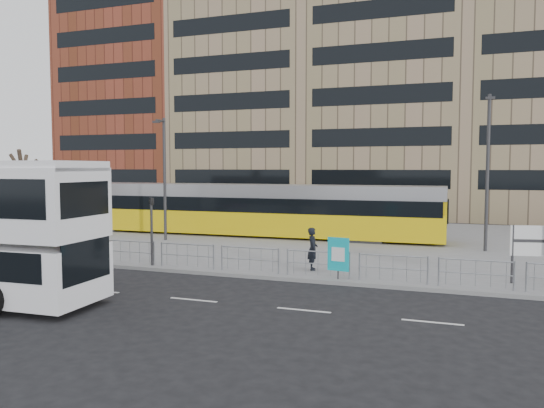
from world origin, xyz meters
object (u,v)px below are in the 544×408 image
(lamp_post_west, at_px, (164,173))
(lamp_post_east, at_px, (488,166))
(station_sign, at_px, (537,244))
(traffic_light_west, at_px, (152,222))
(bare_tree, at_px, (22,148))
(pedestrian, at_px, (313,249))
(tram, at_px, (222,209))
(ad_panel, at_px, (338,255))

(lamp_post_west, relative_size, lamp_post_east, 0.90)
(station_sign, bearing_deg, traffic_light_west, 174.59)
(traffic_light_west, relative_size, lamp_post_east, 0.37)
(station_sign, distance_m, lamp_post_west, 20.89)
(lamp_post_west, height_order, bare_tree, bare_tree)
(pedestrian, height_order, traffic_light_west, traffic_light_west)
(tram, distance_m, ad_panel, 15.39)
(lamp_post_east, height_order, bare_tree, lamp_post_east)
(station_sign, relative_size, ad_panel, 1.35)
(station_sign, xyz_separation_m, pedestrian, (-8.82, -0.19, -0.63))
(station_sign, bearing_deg, lamp_post_west, 152.30)
(traffic_light_west, distance_m, lamp_post_east, 17.54)
(tram, xyz_separation_m, lamp_post_west, (-2.14, -3.72, 2.41))
(lamp_post_west, distance_m, bare_tree, 9.20)
(ad_panel, relative_size, lamp_post_east, 0.20)
(lamp_post_east, bearing_deg, station_sign, -79.38)
(pedestrian, distance_m, lamp_post_east, 11.49)
(traffic_light_west, xyz_separation_m, lamp_post_west, (-3.84, 7.52, 2.12))
(lamp_post_west, relative_size, bare_tree, 0.95)
(bare_tree, bearing_deg, ad_panel, -14.22)
(tram, relative_size, lamp_post_east, 3.43)
(tram, height_order, pedestrian, tram)
(lamp_post_west, bearing_deg, bare_tree, -165.79)
(ad_panel, height_order, lamp_post_west, lamp_post_west)
(traffic_light_west, relative_size, bare_tree, 0.40)
(tram, bearing_deg, lamp_post_east, -7.22)
(ad_panel, distance_m, lamp_post_west, 14.98)
(lamp_post_east, distance_m, bare_tree, 27.52)
(station_sign, height_order, bare_tree, bare_tree)
(tram, height_order, lamp_post_east, lamp_post_east)
(ad_panel, height_order, pedestrian, pedestrian)
(lamp_post_east, bearing_deg, lamp_post_west, -173.99)
(tram, xyz_separation_m, bare_tree, (-10.93, -5.95, 3.98))
(traffic_light_west, distance_m, lamp_post_west, 8.71)
(traffic_light_west, height_order, bare_tree, bare_tree)
(tram, distance_m, traffic_light_west, 11.38)
(lamp_post_west, bearing_deg, tram, 60.14)
(lamp_post_east, bearing_deg, pedestrian, -132.28)
(pedestrian, xyz_separation_m, lamp_post_east, (7.34, 8.07, 3.60))
(lamp_post_east, bearing_deg, ad_panel, -121.58)
(lamp_post_west, bearing_deg, lamp_post_east, 6.01)
(bare_tree, bearing_deg, tram, 28.57)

